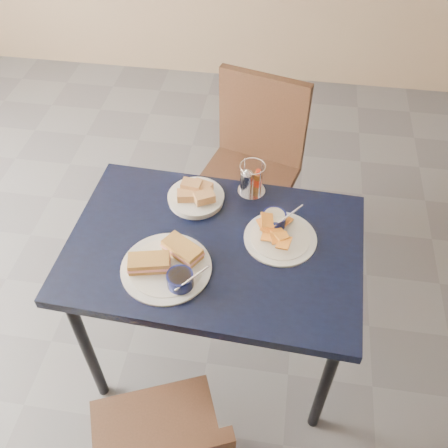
# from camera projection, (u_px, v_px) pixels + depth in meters

# --- Properties ---
(ground) EXTENTS (6.00, 6.00, 0.00)m
(ground) POSITION_uv_depth(u_px,v_px,m) (207.00, 363.00, 2.29)
(ground) COLOR #4D4D51
(ground) RESTS_ON ground
(dining_table) EXTENTS (1.09, 0.75, 0.75)m
(dining_table) POSITION_uv_depth(u_px,v_px,m) (214.00, 258.00, 1.86)
(dining_table) COLOR black
(dining_table) RESTS_ON ground
(chair_far) EXTENTS (0.53, 0.53, 0.93)m
(chair_far) POSITION_uv_depth(u_px,v_px,m) (249.00, 157.00, 2.47)
(chair_far) COLOR black
(chair_far) RESTS_ON ground
(sandwich_plate) EXTENTS (0.32, 0.31, 0.12)m
(sandwich_plate) POSITION_uv_depth(u_px,v_px,m) (169.00, 265.00, 1.71)
(sandwich_plate) COLOR white
(sandwich_plate) RESTS_ON dining_table
(plantain_plate) EXTENTS (0.27, 0.27, 0.12)m
(plantain_plate) POSITION_uv_depth(u_px,v_px,m) (277.00, 230.00, 1.82)
(plantain_plate) COLOR white
(plantain_plate) RESTS_ON dining_table
(bread_basket) EXTENTS (0.22, 0.22, 0.07)m
(bread_basket) POSITION_uv_depth(u_px,v_px,m) (196.00, 196.00, 1.94)
(bread_basket) COLOR white
(bread_basket) RESTS_ON dining_table
(condiment_caddy) EXTENTS (0.11, 0.11, 0.14)m
(condiment_caddy) POSITION_uv_depth(u_px,v_px,m) (251.00, 180.00, 1.95)
(condiment_caddy) COLOR silver
(condiment_caddy) RESTS_ON dining_table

